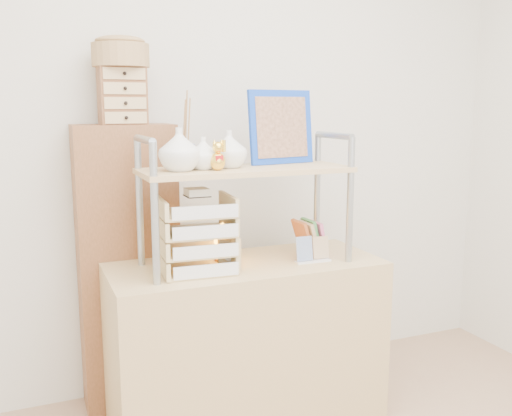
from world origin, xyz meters
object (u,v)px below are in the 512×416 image
at_px(cabinet, 128,269).
at_px(salt_lamp, 226,242).
at_px(desk, 246,343).
at_px(letter_tray, 197,239).

distance_m(cabinet, salt_lamp, 0.53).
bearing_deg(desk, letter_tray, -169.77).
relative_size(cabinet, salt_lamp, 7.22).
xyz_separation_m(desk, letter_tray, (-0.23, -0.04, 0.52)).
relative_size(desk, cabinet, 0.89).
height_order(desk, salt_lamp, salt_lamp).
relative_size(letter_tray, salt_lamp, 1.88).
bearing_deg(letter_tray, cabinet, 117.95).
bearing_deg(desk, salt_lamp, 153.57).
bearing_deg(letter_tray, salt_lamp, 27.37).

